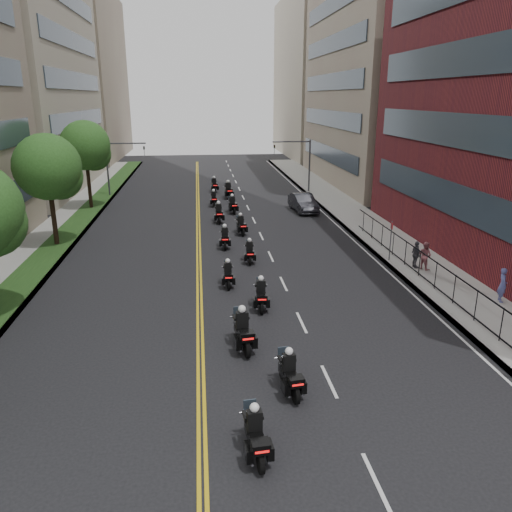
{
  "coord_description": "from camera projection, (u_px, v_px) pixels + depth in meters",
  "views": [
    {
      "loc": [
        -1.27,
        -10.52,
        9.91
      ],
      "look_at": [
        1.57,
        14.21,
        1.93
      ],
      "focal_mm": 35.0,
      "sensor_mm": 36.0,
      "label": 1
    }
  ],
  "objects": [
    {
      "name": "motorcycle_10",
      "position": [
        214.0,
        199.0,
        47.13
      ],
      "size": [
        0.51,
        2.18,
        1.61
      ],
      "rotation": [
        0.0,
        0.0,
        0.03
      ],
      "color": "black",
      "rests_on": "ground"
    },
    {
      "name": "motorcycle_2",
      "position": [
        243.0,
        332.0,
        20.37
      ],
      "size": [
        0.72,
        2.5,
        1.85
      ],
      "rotation": [
        0.0,
        0.0,
        0.11
      ],
      "color": "black",
      "rests_on": "ground"
    },
    {
      "name": "motorcycle_5",
      "position": [
        250.0,
        253.0,
        31.13
      ],
      "size": [
        0.5,
        2.07,
        1.53
      ],
      "rotation": [
        0.0,
        0.0,
        -0.05
      ],
      "color": "black",
      "rests_on": "ground"
    },
    {
      "name": "motorcycle_3",
      "position": [
        261.0,
        296.0,
        24.3
      ],
      "size": [
        0.57,
        2.23,
        1.65
      ],
      "rotation": [
        0.0,
        0.0,
        -0.07
      ],
      "color": "black",
      "rests_on": "ground"
    },
    {
      "name": "motorcycle_6",
      "position": [
        225.0,
        238.0,
        34.1
      ],
      "size": [
        0.52,
        2.23,
        1.64
      ],
      "rotation": [
        0.0,
        0.0,
        -0.03
      ],
      "color": "black",
      "rests_on": "ground"
    },
    {
      "name": "grass_strip",
      "position": [
        61.0,
        240.0,
        35.5
      ],
      "size": [
        2.0,
        90.0,
        0.04
      ],
      "primitive_type": "cube",
      "color": "#1A3C16",
      "rests_on": "sidewalk_left"
    },
    {
      "name": "motorcycle_1",
      "position": [
        290.0,
        375.0,
        17.36
      ],
      "size": [
        0.66,
        2.25,
        1.66
      ],
      "rotation": [
        0.0,
        0.0,
        0.12
      ],
      "color": "black",
      "rests_on": "ground"
    },
    {
      "name": "sidewalk_left",
      "position": [
        49.0,
        242.0,
        35.44
      ],
      "size": [
        4.0,
        90.0,
        0.15
      ],
      "primitive_type": "cube",
      "color": "gray",
      "rests_on": "ground"
    },
    {
      "name": "ground",
      "position": [
        258.0,
        491.0,
        13.12
      ],
      "size": [
        160.0,
        160.0,
        0.0
      ],
      "primitive_type": "plane",
      "color": "black",
      "rests_on": "ground"
    },
    {
      "name": "street_trees",
      "position": [
        24.0,
        186.0,
        27.95
      ],
      "size": [
        4.4,
        38.4,
        7.98
      ],
      "color": "black",
      "rests_on": "ground"
    },
    {
      "name": "pedestrian_c",
      "position": [
        416.0,
        255.0,
        29.55
      ],
      "size": [
        0.44,
        0.98,
        1.64
      ],
      "primitive_type": "imported",
      "rotation": [
        0.0,
        0.0,
        1.61
      ],
      "color": "#414047",
      "rests_on": "sidewalk_right"
    },
    {
      "name": "motorcycle_11",
      "position": [
        228.0,
        191.0,
        50.67
      ],
      "size": [
        0.68,
        2.52,
        1.86
      ],
      "rotation": [
        0.0,
        0.0,
        0.09
      ],
      "color": "black",
      "rests_on": "ground"
    },
    {
      "name": "motorcycle_12",
      "position": [
        214.0,
        186.0,
        54.12
      ],
      "size": [
        0.63,
        2.32,
        1.71
      ],
      "rotation": [
        0.0,
        0.0,
        0.09
      ],
      "color": "black",
      "rests_on": "ground"
    },
    {
      "name": "motorcycle_4",
      "position": [
        228.0,
        275.0,
        27.22
      ],
      "size": [
        0.48,
        2.06,
        1.52
      ],
      "rotation": [
        0.0,
        0.0,
        -0.01
      ],
      "color": "black",
      "rests_on": "ground"
    },
    {
      "name": "building_right_far",
      "position": [
        329.0,
        77.0,
        85.27
      ],
      "size": [
        15.0,
        28.0,
        26.0
      ],
      "primitive_type": "cube",
      "color": "#ADA58C",
      "rests_on": "ground"
    },
    {
      "name": "traffic_signal_right",
      "position": [
        301.0,
        158.0,
        52.76
      ],
      "size": [
        4.09,
        0.2,
        5.6
      ],
      "color": "#3F3F44",
      "rests_on": "ground"
    },
    {
      "name": "iron_fence",
      "position": [
        445.0,
        282.0,
        25.39
      ],
      "size": [
        0.05,
        28.0,
        1.5
      ],
      "color": "black",
      "rests_on": "sidewalk_right"
    },
    {
      "name": "motorcycle_7",
      "position": [
        241.0,
        226.0,
        37.48
      ],
      "size": [
        0.64,
        2.18,
        1.61
      ],
      "rotation": [
        0.0,
        0.0,
        0.12
      ],
      "color": "black",
      "rests_on": "ground"
    },
    {
      "name": "motorcycle_9",
      "position": [
        232.0,
        205.0,
        44.26
      ],
      "size": [
        0.69,
        2.32,
        1.72
      ],
      "rotation": [
        0.0,
        0.0,
        0.12
      ],
      "color": "black",
      "rests_on": "ground"
    },
    {
      "name": "pedestrian_a",
      "position": [
        503.0,
        285.0,
        24.66
      ],
      "size": [
        0.58,
        0.73,
        1.74
      ],
      "primitive_type": "imported",
      "rotation": [
        0.0,
        0.0,
        1.29
      ],
      "color": "#4B4F8A",
      "rests_on": "sidewalk_right"
    },
    {
      "name": "motorcycle_8",
      "position": [
        219.0,
        214.0,
        41.0
      ],
      "size": [
        0.56,
        2.4,
        1.77
      ],
      "rotation": [
        0.0,
        0.0,
        0.02
      ],
      "color": "black",
      "rests_on": "ground"
    },
    {
      "name": "traffic_signal_left",
      "position": [
        116.0,
        161.0,
        50.68
      ],
      "size": [
        4.09,
        0.2,
        5.6
      ],
      "color": "#3F3F44",
      "rests_on": "ground"
    },
    {
      "name": "sidewalk_right",
      "position": [
        375.0,
        232.0,
        38.05
      ],
      "size": [
        4.0,
        90.0,
        0.15
      ],
      "primitive_type": "cube",
      "color": "gray",
      "rests_on": "ground"
    },
    {
      "name": "pedestrian_b",
      "position": [
        425.0,
        256.0,
        29.34
      ],
      "size": [
        0.95,
        1.01,
        1.66
      ],
      "primitive_type": "imported",
      "rotation": [
        0.0,
        0.0,
        2.09
      ],
      "color": "#97525A",
      "rests_on": "sidewalk_right"
    },
    {
      "name": "parked_sedan",
      "position": [
        303.0,
        203.0,
        44.88
      ],
      "size": [
        2.07,
        4.93,
        1.58
      ],
      "primitive_type": "imported",
      "rotation": [
        0.0,
        0.0,
        0.08
      ],
      "color": "black",
      "rests_on": "ground"
    },
    {
      "name": "building_left_far",
      "position": [
        66.0,
        76.0,
        80.55
      ],
      "size": [
        16.0,
        28.0,
        26.0
      ],
      "primitive_type": "cube",
      "color": "gray",
      "rests_on": "ground"
    },
    {
      "name": "motorcycle_0",
      "position": [
        255.0,
        436.0,
        14.26
      ],
      "size": [
        0.6,
        2.23,
        1.64
      ],
      "rotation": [
        0.0,
        0.0,
        0.09
      ],
      "color": "black",
      "rests_on": "ground"
    },
    {
      "name": "building_right_tan",
      "position": [
        397.0,
        49.0,
        56.28
      ],
      "size": [
        15.11,
        28.0,
        30.0
      ],
      "color": "gray",
      "rests_on": "ground"
    }
  ]
}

